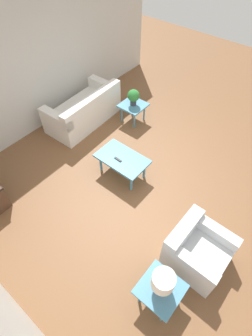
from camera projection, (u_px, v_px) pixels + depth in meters
name	position (u px, v px, depth m)	size (l,w,h in m)	color
ground_plane	(149.00, 181.00, 5.21)	(14.00, 14.00, 0.00)	brown
wall_right	(35.00, 68.00, 5.46)	(0.12, 7.20, 2.70)	silver
sofa	(84.00, 111.00, 6.19)	(0.95, 1.83, 0.82)	white
armchair	(197.00, 250.00, 3.97)	(0.85, 0.83, 0.72)	silver
coffee_table	(122.00, 160.00, 5.05)	(0.99, 0.61, 0.45)	teal
side_table_plant	(133.00, 107.00, 6.15)	(0.56, 0.56, 0.46)	teal
side_table_lamp	(160.00, 290.00, 3.50)	(0.56, 0.56, 0.46)	teal
potted_plant	(133.00, 96.00, 5.93)	(0.28, 0.28, 0.39)	#333338
table_lamp	(163.00, 282.00, 3.24)	(0.30, 0.30, 0.43)	red
remote_control	(118.00, 159.00, 4.97)	(0.16, 0.05, 0.02)	black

